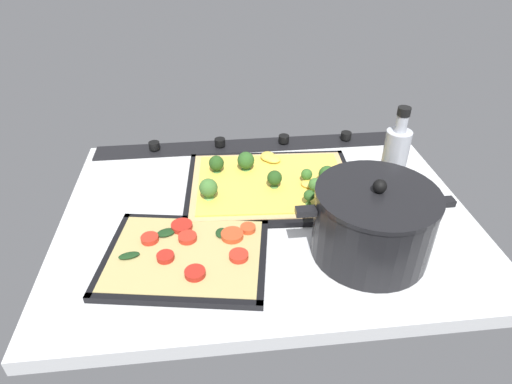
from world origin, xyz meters
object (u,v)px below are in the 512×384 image
(cooking_pot, at_px, (373,223))
(oil_bottle, at_px, (393,165))
(broccoli_pizza, at_px, (271,182))
(veggie_pizza_back, at_px, (188,253))
(baking_tray_back, at_px, (186,258))
(baking_tray_front, at_px, (272,187))

(cooking_pot, relative_size, oil_bottle, 1.31)
(broccoli_pizza, bearing_deg, cooking_pot, 123.43)
(veggie_pizza_back, bearing_deg, oil_bottle, -162.44)
(oil_bottle, bearing_deg, broccoli_pizza, -16.88)
(broccoli_pizza, xyz_separation_m, cooking_pot, (-0.15, 0.23, 0.05))
(baking_tray_back, bearing_deg, baking_tray_front, -131.43)
(veggie_pizza_back, xyz_separation_m, oil_bottle, (-0.43, -0.14, 0.08))
(broccoli_pizza, bearing_deg, baking_tray_back, 48.82)
(broccoli_pizza, distance_m, oil_bottle, 0.27)
(veggie_pizza_back, height_order, oil_bottle, oil_bottle)
(baking_tray_back, relative_size, cooking_pot, 1.15)
(baking_tray_front, relative_size, cooking_pot, 1.40)
(veggie_pizza_back, bearing_deg, broccoli_pizza, -131.14)
(veggie_pizza_back, bearing_deg, baking_tray_front, -131.39)
(oil_bottle, bearing_deg, baking_tray_front, -17.02)
(broccoli_pizza, distance_m, baking_tray_back, 0.28)
(baking_tray_back, bearing_deg, broccoli_pizza, -131.18)
(cooking_pot, bearing_deg, veggie_pizza_back, -3.42)
(baking_tray_front, xyz_separation_m, baking_tray_back, (0.19, 0.21, 0.00))
(cooking_pot, xyz_separation_m, oil_bottle, (-0.09, -0.16, 0.02))
(veggie_pizza_back, relative_size, oil_bottle, 1.38)
(broccoli_pizza, relative_size, veggie_pizza_back, 1.24)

